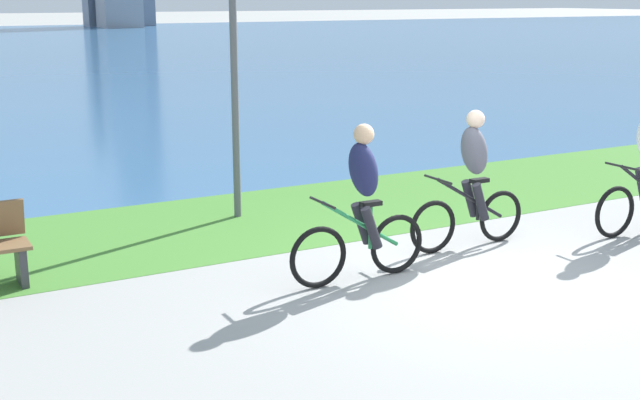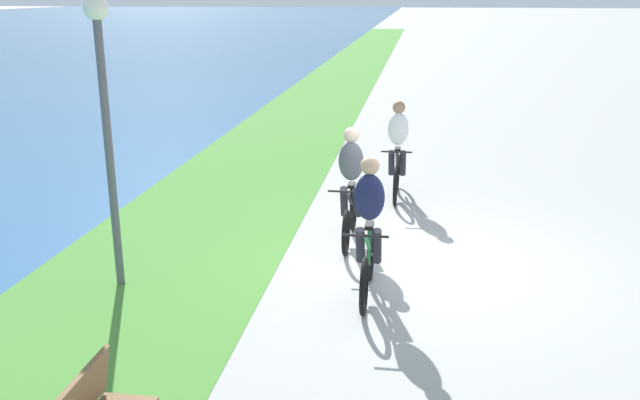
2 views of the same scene
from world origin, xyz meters
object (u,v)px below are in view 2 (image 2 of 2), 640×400
at_px(cyclist_lead, 369,228).
at_px(cyclist_distant_rear, 397,151).
at_px(cyclist_trailing, 351,186).
at_px(lamppost_tall, 104,100).

bearing_deg(cyclist_lead, cyclist_distant_rear, -2.46).
bearing_deg(cyclist_trailing, cyclist_distant_rear, -13.70).
height_order(cyclist_lead, cyclist_trailing, cyclist_lead).
xyz_separation_m(cyclist_lead, cyclist_trailing, (1.81, 0.40, -0.00)).
bearing_deg(cyclist_lead, lamppost_tall, 92.39).
relative_size(cyclist_lead, lamppost_tall, 0.49).
bearing_deg(cyclist_trailing, cyclist_lead, -167.54).
height_order(cyclist_distant_rear, lamppost_tall, lamppost_tall).
height_order(cyclist_lead, lamppost_tall, lamppost_tall).
height_order(cyclist_trailing, lamppost_tall, lamppost_tall).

